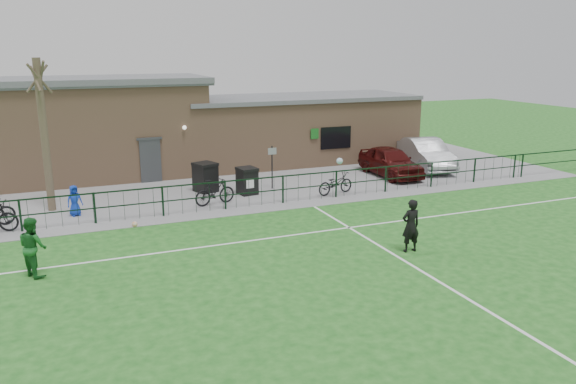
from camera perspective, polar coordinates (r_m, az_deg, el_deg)
name	(u,v)px	position (r m, az deg, el deg)	size (l,w,h in m)	color
ground	(354,276)	(16.38, 6.72, -8.46)	(90.00, 90.00, 0.00)	#1B5819
paving_strip	(224,178)	(28.38, -6.53, 1.43)	(34.00, 13.00, 0.02)	gray
pitch_line_touch	(262,207)	(23.12, -2.63, -1.51)	(28.00, 0.10, 0.01)	white
pitch_line_mid	(299,234)	(19.74, 1.10, -4.32)	(28.00, 0.10, 0.01)	white
pitch_line_perp	(413,266)	(17.38, 12.55, -7.33)	(0.10, 16.00, 0.01)	white
perimeter_fence	(260,192)	(23.14, -2.82, 0.03)	(28.00, 0.10, 1.20)	black
bare_tree	(44,137)	(23.89, -23.50, 5.18)	(0.30, 0.30, 6.00)	#4C3E2E
wheelie_bin_left	(205,178)	(25.62, -8.39, 1.40)	(0.82, 0.93, 1.24)	black
wheelie_bin_right	(247,182)	(25.01, -4.18, 1.05)	(0.73, 0.83, 1.11)	black
sign_post	(272,167)	(25.83, -1.63, 2.52)	(0.06, 0.06, 2.00)	black
car_maroon	(390,161)	(28.97, 10.37, 3.08)	(1.76, 4.37, 1.49)	#430D0B
car_silver	(426,154)	(31.16, 13.81, 3.79)	(1.70, 4.86, 1.60)	#A2A5AA
bicycle_d	(215,192)	(23.42, -7.44, 0.01)	(0.51, 1.81, 1.09)	black
bicycle_e	(335,183)	(25.03, 4.83, 0.88)	(0.65, 1.86, 0.98)	black
spectator_child	(74,201)	(23.21, -20.87, -0.82)	(0.59, 0.38, 1.21)	#1234AF
goalkeeper_kick	(409,224)	(18.31, 12.19, -3.20)	(1.54, 3.17, 2.63)	black
outfield_player	(33,247)	(17.58, -24.49, -5.08)	(0.84, 0.66, 1.73)	#1C6326
ball_ground	(135,224)	(21.26, -15.31, -3.18)	(0.21, 0.21, 0.21)	white
clubhouse	(191,127)	(30.64, -9.79, 6.48)	(24.25, 5.40, 4.96)	tan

